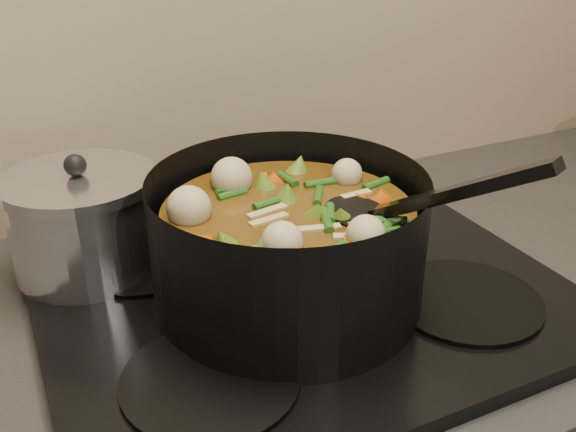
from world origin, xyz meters
name	(u,v)px	position (x,y,z in m)	size (l,w,h in m)	color
stovetop	(296,287)	(0.00, 1.93, 0.92)	(0.62, 0.54, 0.03)	black
stockpot	(289,245)	(-0.03, 1.90, 1.00)	(0.37, 0.42, 0.23)	black
saucepan	(84,222)	(-0.23, 2.08, 0.99)	(0.19, 0.19, 0.16)	silver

